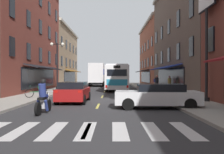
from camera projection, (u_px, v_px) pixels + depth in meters
ground_plane at (101, 101)px, 18.20m from camera, size 34.80×80.00×0.10m
lane_centre_dashes at (101, 100)px, 17.95m from camera, size 0.14×73.90×0.01m
crosswalk_near at (87, 130)px, 8.20m from camera, size 7.10×2.80×0.01m
sidewalk_left at (22, 99)px, 18.21m from camera, size 3.00×80.00×0.14m
sidewalk_right at (181, 99)px, 18.19m from camera, size 3.00×80.00×0.14m
billboard_sign at (207, 16)px, 16.12m from camera, size 0.40×2.72×7.40m
transit_bus at (117, 77)px, 31.00m from camera, size 2.79×11.32×3.08m
box_truck at (97, 75)px, 42.07m from camera, size 2.50×7.25×3.82m
sedan_near at (158, 96)px, 13.70m from camera, size 4.71×2.19×1.35m
sedan_mid at (74, 92)px, 16.71m from camera, size 1.96×4.26×1.39m
sedan_far at (100, 80)px, 53.86m from camera, size 2.06×4.32×1.46m
motorcycle_rider at (44, 99)px, 11.77m from camera, size 0.62×2.07×1.66m
bicycle_near at (37, 93)px, 18.87m from camera, size 1.69×0.50×0.91m
pedestrian_near at (157, 83)px, 26.33m from camera, size 0.52×0.39×1.70m
pedestrian_mid at (158, 83)px, 29.63m from camera, size 0.36×0.36×1.63m
pedestrian_far at (170, 83)px, 25.80m from camera, size 0.36×0.36×1.66m
street_lamp_twin at (58, 65)px, 24.70m from camera, size 1.42×0.32×5.00m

